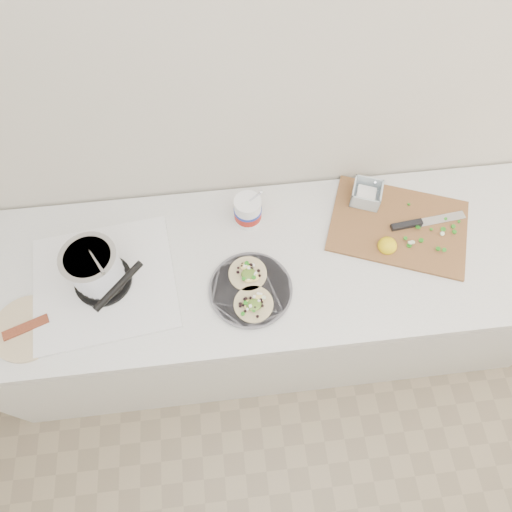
{
  "coord_description": "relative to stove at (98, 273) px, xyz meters",
  "views": [
    {
      "loc": [
        -0.16,
        0.67,
        2.34
      ],
      "look_at": [
        -0.07,
        1.4,
        0.96
      ],
      "focal_mm": 32.0,
      "sensor_mm": 36.0,
      "label": 1
    }
  ],
  "objects": [
    {
      "name": "bacon_plate",
      "position": [
        -0.25,
        -0.14,
        -0.07
      ],
      "size": [
        0.23,
        0.23,
        0.02
      ],
      "rotation": [
        0.0,
        0.0,
        0.34
      ],
      "color": "tan",
      "rests_on": "counter"
    },
    {
      "name": "taco_plate",
      "position": [
        0.5,
        -0.09,
        -0.06
      ],
      "size": [
        0.29,
        0.29,
        0.04
      ],
      "rotation": [
        0.0,
        0.0,
        -0.2
      ],
      "color": "#55535A",
      "rests_on": "counter"
    },
    {
      "name": "stove",
      "position": [
        0.0,
        0.0,
        0.0
      ],
      "size": [
        0.52,
        0.49,
        0.23
      ],
      "rotation": [
        0.0,
        0.0,
        0.11
      ],
      "color": "silver",
      "rests_on": "counter"
    },
    {
      "name": "counter",
      "position": [
        0.6,
        0.04,
        -0.53
      ],
      "size": [
        2.44,
        0.66,
        0.9
      ],
      "color": "silver",
      "rests_on": "ground"
    },
    {
      "name": "tub",
      "position": [
        0.52,
        0.2,
        -0.01
      ],
      "size": [
        0.1,
        0.1,
        0.23
      ],
      "rotation": [
        0.0,
        0.0,
        0.33
      ],
      "color": "white",
      "rests_on": "counter"
    },
    {
      "name": "cutboard",
      "position": [
        1.06,
        0.12,
        -0.06
      ],
      "size": [
        0.58,
        0.5,
        0.08
      ],
      "rotation": [
        0.0,
        0.0,
        -0.37
      ],
      "color": "brown",
      "rests_on": "counter"
    }
  ]
}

